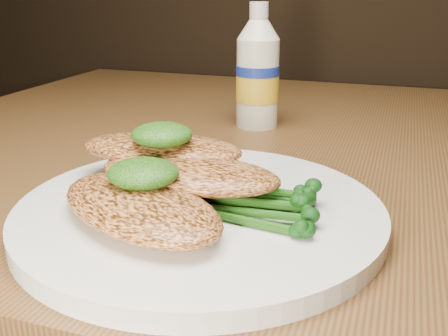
% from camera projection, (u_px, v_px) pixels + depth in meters
% --- Properties ---
extents(plate, '(0.29, 0.29, 0.02)m').
position_uv_depth(plate, '(200.00, 212.00, 0.42)').
color(plate, white).
rests_on(plate, dining_table).
extents(chicken_front, '(0.18, 0.15, 0.02)m').
position_uv_depth(chicken_front, '(140.00, 206.00, 0.38)').
color(chicken_front, '#DB8045').
rests_on(chicken_front, plate).
extents(chicken_mid, '(0.15, 0.08, 0.02)m').
position_uv_depth(chicken_mid, '(189.00, 173.00, 0.42)').
color(chicken_mid, '#DB8045').
rests_on(chicken_mid, plate).
extents(chicken_back, '(0.15, 0.08, 0.02)m').
position_uv_depth(chicken_back, '(161.00, 149.00, 0.46)').
color(chicken_back, '#DB8045').
rests_on(chicken_back, plate).
extents(pesto_front, '(0.06, 0.06, 0.02)m').
position_uv_depth(pesto_front, '(143.00, 173.00, 0.39)').
color(pesto_front, '#073408').
rests_on(pesto_front, chicken_front).
extents(pesto_back, '(0.06, 0.06, 0.02)m').
position_uv_depth(pesto_back, '(162.00, 135.00, 0.44)').
color(pesto_back, '#073408').
rests_on(pesto_back, chicken_back).
extents(broccolini_bundle, '(0.17, 0.15, 0.02)m').
position_uv_depth(broccolini_bundle, '(248.00, 195.00, 0.40)').
color(broccolini_bundle, '#1B4A10').
rests_on(broccolini_bundle, plate).
extents(mayo_bottle, '(0.07, 0.07, 0.16)m').
position_uv_depth(mayo_bottle, '(258.00, 66.00, 0.67)').
color(mayo_bottle, white).
rests_on(mayo_bottle, dining_table).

